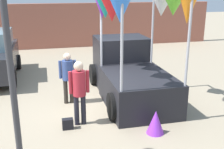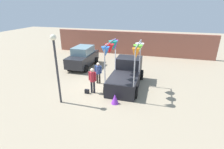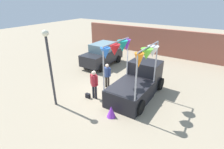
# 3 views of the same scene
# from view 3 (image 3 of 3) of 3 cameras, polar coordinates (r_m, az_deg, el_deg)

# --- Properties ---
(ground_plane) EXTENTS (60.00, 60.00, 0.00)m
(ground_plane) POSITION_cam_3_polar(r_m,az_deg,el_deg) (10.64, 0.60, -6.44)
(ground_plane) COLOR gray
(vendor_truck) EXTENTS (2.50, 4.08, 3.32)m
(vendor_truck) POSITION_cam_3_polar(r_m,az_deg,el_deg) (10.31, 8.40, -1.65)
(vendor_truck) COLOR black
(vendor_truck) RESTS_ON ground
(parked_car) EXTENTS (1.88, 4.00, 1.88)m
(parked_car) POSITION_cam_3_polar(r_m,az_deg,el_deg) (14.91, -3.13, 6.60)
(parked_car) COLOR #26262B
(parked_car) RESTS_ON ground
(person_customer) EXTENTS (0.53, 0.34, 1.71)m
(person_customer) POSITION_cam_3_polar(r_m,az_deg,el_deg) (9.81, -5.85, -2.46)
(person_customer) COLOR black
(person_customer) RESTS_ON ground
(person_vendor) EXTENTS (0.53, 0.34, 1.61)m
(person_vendor) POSITION_cam_3_polar(r_m,az_deg,el_deg) (11.02, -1.59, 0.32)
(person_vendor) COLOR #2D2823
(person_vendor) RESTS_ON ground
(handbag) EXTENTS (0.28, 0.16, 0.28)m
(handbag) POSITION_cam_3_polar(r_m,az_deg,el_deg) (10.30, -7.87, -6.88)
(handbag) COLOR black
(handbag) RESTS_ON ground
(street_lamp) EXTENTS (0.32, 0.32, 4.02)m
(street_lamp) POSITION_cam_3_polar(r_m,az_deg,el_deg) (9.10, -19.84, 4.83)
(street_lamp) COLOR #333338
(street_lamp) RESTS_ON ground
(brick_boundary_wall) EXTENTS (18.00, 0.36, 2.60)m
(brick_boundary_wall) POSITION_cam_3_polar(r_m,az_deg,el_deg) (18.17, 16.71, 9.96)
(brick_boundary_wall) COLOR #9E5947
(brick_boundary_wall) RESTS_ON ground
(folded_kite_bundle_violet) EXTENTS (0.62, 0.62, 0.60)m
(folded_kite_bundle_violet) POSITION_cam_3_polar(r_m,az_deg,el_deg) (8.66, -0.27, -11.99)
(folded_kite_bundle_violet) COLOR purple
(folded_kite_bundle_violet) RESTS_ON ground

